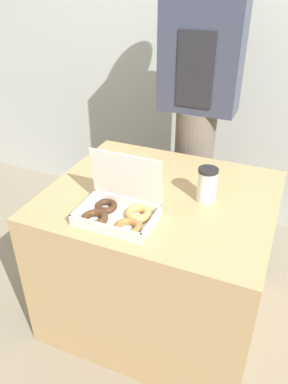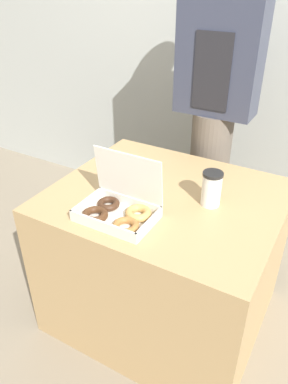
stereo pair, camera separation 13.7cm
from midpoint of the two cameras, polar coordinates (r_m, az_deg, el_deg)
The scene contains 6 objects.
ground_plane at distance 2.05m, azimuth 0.13°, elevation -17.39°, with size 14.00×14.00×0.00m, color gray.
wall_back at distance 2.36m, azimuth 11.07°, elevation 24.92°, with size 10.00×0.05×2.60m.
table at distance 1.80m, azimuth 0.14°, elevation -9.93°, with size 0.96×0.82×0.71m.
donut_box at distance 1.42m, azimuth -6.65°, elevation -2.88°, with size 0.29×0.22×0.24m.
coffee_cup at distance 1.52m, azimuth 7.05°, elevation 1.03°, with size 0.08×0.08×0.15m.
person_customer at distance 2.02m, azimuth 6.20°, elevation 12.84°, with size 0.40×0.22×1.67m.
Camera 1 is at (0.46, -1.28, 1.55)m, focal length 35.00 mm.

